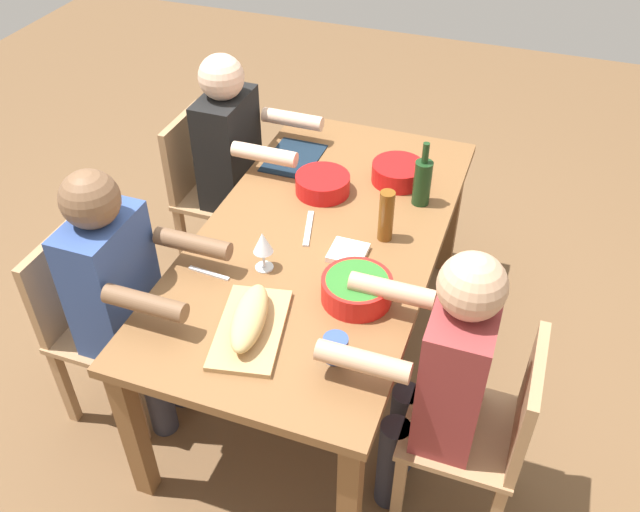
# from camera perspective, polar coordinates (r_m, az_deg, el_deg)

# --- Properties ---
(ground_plane) EXTENTS (8.00, 8.00, 0.00)m
(ground_plane) POSITION_cam_1_polar(r_m,az_deg,el_deg) (3.25, 0.00, -8.56)
(ground_plane) COLOR brown
(dining_table) EXTENTS (1.84, 0.94, 0.74)m
(dining_table) POSITION_cam_1_polar(r_m,az_deg,el_deg) (2.79, 0.00, 0.47)
(dining_table) COLOR brown
(dining_table) RESTS_ON ground_plane
(chair_far_right) EXTENTS (0.40, 0.40, 0.85)m
(chair_far_right) POSITION_cam_1_polar(r_m,az_deg,el_deg) (3.54, -9.43, 5.90)
(chair_far_right) COLOR #A87F56
(chair_far_right) RESTS_ON ground_plane
(diner_far_right) EXTENTS (0.41, 0.53, 1.20)m
(diner_far_right) POSITION_cam_1_polar(r_m,az_deg,el_deg) (3.35, -7.00, 8.40)
(diner_far_right) COLOR #2D2D38
(diner_far_right) RESTS_ON ground_plane
(chair_far_left) EXTENTS (0.40, 0.40, 0.85)m
(chair_far_left) POSITION_cam_1_polar(r_m,az_deg,el_deg) (2.90, -18.51, -4.86)
(chair_far_left) COLOR #A87F56
(chair_far_left) RESTS_ON ground_plane
(diner_far_left) EXTENTS (0.41, 0.53, 1.20)m
(diner_far_left) POSITION_cam_1_polar(r_m,az_deg,el_deg) (2.67, -16.24, -2.59)
(diner_far_left) COLOR #2D2D38
(diner_far_left) RESTS_ON ground_plane
(chair_near_left) EXTENTS (0.40, 0.40, 0.85)m
(chair_near_left) POSITION_cam_1_polar(r_m,az_deg,el_deg) (2.47, 13.90, -13.77)
(chair_near_left) COLOR #A87F56
(chair_near_left) RESTS_ON ground_plane
(diner_near_left) EXTENTS (0.41, 0.53, 1.20)m
(diner_near_left) POSITION_cam_1_polar(r_m,az_deg,el_deg) (2.31, 10.22, -9.57)
(diner_near_left) COLOR #2D2D38
(diner_near_left) RESTS_ON ground_plane
(serving_bowl_fruit) EXTENTS (0.24, 0.24, 0.08)m
(serving_bowl_fruit) POSITION_cam_1_polar(r_m,az_deg,el_deg) (2.96, 0.23, 6.15)
(serving_bowl_fruit) COLOR red
(serving_bowl_fruit) RESTS_ON dining_table
(serving_bowl_greens) EXTENTS (0.26, 0.26, 0.09)m
(serving_bowl_greens) POSITION_cam_1_polar(r_m,az_deg,el_deg) (2.42, 3.10, -2.69)
(serving_bowl_greens) COLOR red
(serving_bowl_greens) RESTS_ON dining_table
(serving_bowl_pasta) EXTENTS (0.23, 0.23, 0.09)m
(serving_bowl_pasta) POSITION_cam_1_polar(r_m,az_deg,el_deg) (3.05, 6.56, 7.05)
(serving_bowl_pasta) COLOR red
(serving_bowl_pasta) RESTS_ON dining_table
(cutting_board) EXTENTS (0.44, 0.29, 0.02)m
(cutting_board) POSITION_cam_1_polar(r_m,az_deg,el_deg) (2.35, -5.83, -6.10)
(cutting_board) COLOR tan
(cutting_board) RESTS_ON dining_table
(bread_loaf) EXTENTS (0.34, 0.17, 0.09)m
(bread_loaf) POSITION_cam_1_polar(r_m,az_deg,el_deg) (2.31, -5.92, -5.15)
(bread_loaf) COLOR tan
(bread_loaf) RESTS_ON cutting_board
(wine_bottle) EXTENTS (0.08, 0.08, 0.29)m
(wine_bottle) POSITION_cam_1_polar(r_m,az_deg,el_deg) (2.89, 8.58, 6.21)
(wine_bottle) COLOR #193819
(wine_bottle) RESTS_ON dining_table
(beer_bottle) EXTENTS (0.06, 0.06, 0.22)m
(beer_bottle) POSITION_cam_1_polar(r_m,az_deg,el_deg) (2.67, 5.56, 3.37)
(beer_bottle) COLOR brown
(beer_bottle) RESTS_ON dining_table
(wine_glass) EXTENTS (0.08, 0.08, 0.17)m
(wine_glass) POSITION_cam_1_polar(r_m,az_deg,el_deg) (2.52, -4.82, 1.01)
(wine_glass) COLOR silver
(wine_glass) RESTS_ON dining_table
(placemat_far_right) EXTENTS (0.32, 0.23, 0.01)m
(placemat_far_right) POSITION_cam_1_polar(r_m,az_deg,el_deg) (3.22, -2.22, 8.21)
(placemat_far_right) COLOR #142333
(placemat_far_right) RESTS_ON dining_table
(fork_far_left) EXTENTS (0.03, 0.17, 0.01)m
(fork_far_left) POSITION_cam_1_polar(r_m,az_deg,el_deg) (2.59, -9.29, -1.43)
(fork_far_left) COLOR silver
(fork_far_left) RESTS_ON dining_table
(cup_near_left) EXTENTS (0.08, 0.08, 0.09)m
(cup_near_left) POSITION_cam_1_polar(r_m,az_deg,el_deg) (2.23, 1.31, -7.70)
(cup_near_left) COLOR #334C8C
(cup_near_left) RESTS_ON dining_table
(carving_knife) EXTENTS (0.23, 0.08, 0.01)m
(carving_knife) POSITION_cam_1_polar(r_m,az_deg,el_deg) (2.77, -0.98, 2.34)
(carving_knife) COLOR silver
(carving_knife) RESTS_ON dining_table
(napkin_stack) EXTENTS (0.14, 0.14, 0.02)m
(napkin_stack) POSITION_cam_1_polar(r_m,az_deg,el_deg) (2.64, 2.36, 0.29)
(napkin_stack) COLOR white
(napkin_stack) RESTS_ON dining_table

